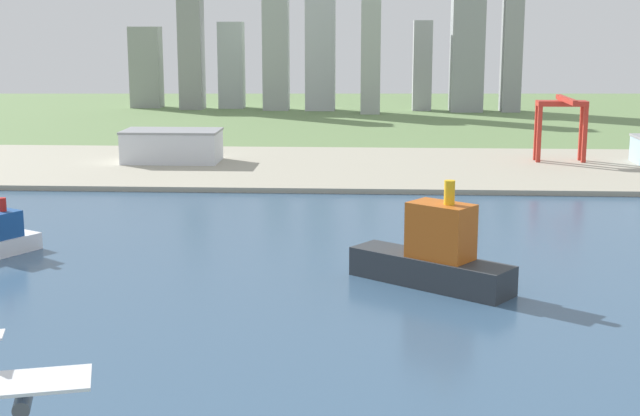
% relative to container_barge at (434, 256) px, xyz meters
% --- Properties ---
extents(ground_plane, '(2400.00, 2400.00, 0.00)m').
position_rel_container_barge_xyz_m(ground_plane, '(-46.54, 25.15, -9.13)').
color(ground_plane, '#63814D').
extents(water_bay, '(840.00, 360.00, 0.15)m').
position_rel_container_barge_xyz_m(water_bay, '(-46.54, -34.85, -9.06)').
color(water_bay, '#385675').
rests_on(water_bay, ground).
extents(industrial_pier, '(840.00, 140.00, 2.50)m').
position_rel_container_barge_xyz_m(industrial_pier, '(-46.54, 215.15, -7.88)').
color(industrial_pier, '#A5A08C').
rests_on(industrial_pier, ground).
extents(container_barge, '(48.07, 40.38, 31.89)m').
position_rel_container_barge_xyz_m(container_barge, '(0.00, 0.00, 0.00)').
color(container_barge, '#2D3338').
rests_on(container_barge, water_bay).
extents(port_crane_red, '(26.54, 42.51, 35.43)m').
position_rel_container_barge_xyz_m(port_crane_red, '(83.84, 233.08, 19.31)').
color(port_crane_red, '#B72D23').
rests_on(port_crane_red, industrial_pier).
extents(warehouse_main, '(51.80, 28.66, 17.27)m').
position_rel_container_barge_xyz_m(warehouse_main, '(-125.26, 222.06, 2.02)').
color(warehouse_main, silver).
rests_on(warehouse_main, industrial_pier).
extents(distant_skyline, '(349.74, 66.84, 154.51)m').
position_rel_container_barge_xyz_m(distant_skyline, '(-54.02, 552.23, 49.58)').
color(distant_skyline, gray).
rests_on(distant_skyline, ground).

